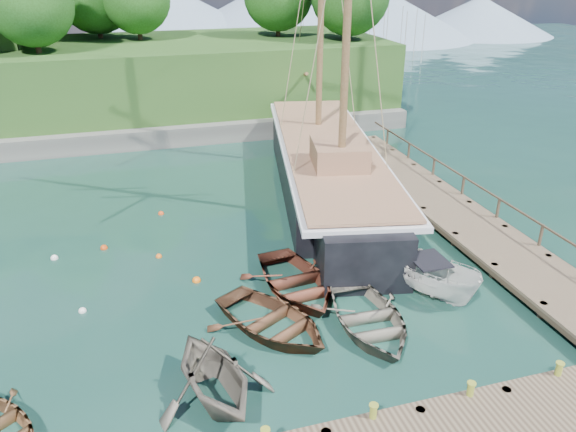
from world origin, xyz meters
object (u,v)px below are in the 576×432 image
at_px(cabin_boat_white, 425,292).
at_px(rowboat_3, 368,328).
at_px(rowboat_2, 273,330).
at_px(rowboat_4, 296,290).
at_px(rowboat_1, 215,399).
at_px(schooner, 328,171).

bearing_deg(cabin_boat_white, rowboat_3, -177.38).
distance_m(rowboat_2, rowboat_4, 2.71).
xyz_separation_m(rowboat_4, cabin_boat_white, (4.85, -1.53, 0.00)).
distance_m(rowboat_4, cabin_boat_white, 5.09).
xyz_separation_m(rowboat_2, cabin_boat_white, (6.39, 0.70, 0.00)).
xyz_separation_m(rowboat_1, cabin_boat_white, (8.91, 3.47, 0.00)).
xyz_separation_m(rowboat_1, rowboat_2, (2.52, 2.77, 0.00)).
bearing_deg(rowboat_4, rowboat_1, -135.58).
bearing_deg(schooner, rowboat_1, -109.89).
distance_m(rowboat_1, rowboat_4, 6.44).
bearing_deg(rowboat_2, rowboat_1, -161.89).
distance_m(rowboat_4, schooner, 10.64).
bearing_deg(rowboat_2, schooner, 31.99).
bearing_deg(cabin_boat_white, rowboat_2, 162.54).
relative_size(cabin_boat_white, schooner, 0.17).
bearing_deg(rowboat_3, rowboat_4, 121.51).
bearing_deg(rowboat_3, cabin_boat_white, 28.28).
bearing_deg(cabin_boat_white, rowboat_1, 177.58).
bearing_deg(rowboat_2, rowboat_3, -44.01).
height_order(rowboat_1, rowboat_2, rowboat_1).
height_order(rowboat_4, schooner, schooner).
height_order(rowboat_1, cabin_boat_white, rowboat_1).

